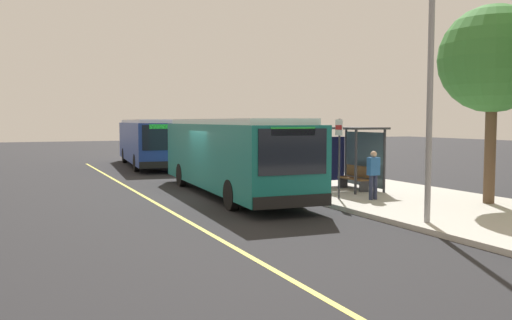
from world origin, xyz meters
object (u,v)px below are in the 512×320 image
(waiting_bench, at_px, (355,178))
(route_sign_post, at_px, (339,147))
(transit_bus_second, at_px, (148,141))
(pedestrian_commuter, at_px, (373,172))
(transit_bus_main, at_px, (231,153))

(waiting_bench, xyz_separation_m, route_sign_post, (1.85, -1.95, 1.32))
(transit_bus_second, bearing_deg, waiting_bench, 15.50)
(route_sign_post, bearing_deg, waiting_bench, 133.37)
(pedestrian_commuter, bearing_deg, transit_bus_main, -138.93)
(transit_bus_second, xyz_separation_m, route_sign_post, (18.01, 2.53, 0.34))
(route_sign_post, bearing_deg, transit_bus_main, -142.44)
(waiting_bench, relative_size, pedestrian_commuter, 0.95)
(transit_bus_main, relative_size, pedestrian_commuter, 6.82)
(transit_bus_main, height_order, pedestrian_commuter, transit_bus_main)
(transit_bus_main, bearing_deg, waiting_bench, 70.65)
(transit_bus_main, distance_m, route_sign_post, 4.39)
(transit_bus_second, relative_size, waiting_bench, 7.22)
(transit_bus_second, relative_size, route_sign_post, 4.13)
(pedestrian_commuter, bearing_deg, transit_bus_second, -169.44)
(waiting_bench, bearing_deg, transit_bus_main, -109.35)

